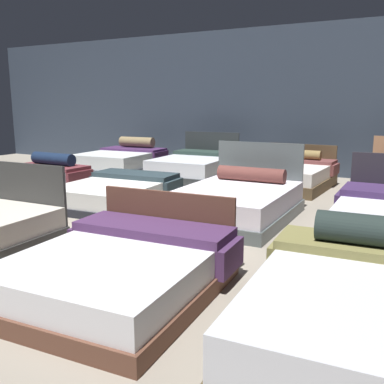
# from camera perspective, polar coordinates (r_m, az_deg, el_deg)

# --- Properties ---
(ground_plane) EXTENTS (18.00, 18.00, 0.02)m
(ground_plane) POSITION_cam_1_polar(r_m,az_deg,el_deg) (6.58, -4.04, -3.42)
(ground_plane) COLOR gray
(showroom_back_wall) EXTENTS (18.00, 0.06, 3.50)m
(showroom_back_wall) POSITION_cam_1_polar(r_m,az_deg,el_deg) (11.00, 10.08, 11.66)
(showroom_back_wall) COLOR #333D4C
(showroom_back_wall) RESTS_ON ground_plane
(bed_2) EXTENTS (1.77, 2.01, 0.78)m
(bed_2) POSITION_cam_1_polar(r_m,az_deg,el_deg) (4.01, -9.27, -10.00)
(bed_2) COLOR brown
(bed_2) RESTS_ON ground_plane
(bed_3) EXTENTS (1.67, 2.11, 0.84)m
(bed_3) POSITION_cam_1_polar(r_m,az_deg,el_deg) (3.22, 22.14, -15.06)
(bed_3) COLOR brown
(bed_3) RESTS_ON ground_plane
(bed_4) EXTENTS (1.69, 2.17, 0.71)m
(bed_4) POSITION_cam_1_polar(r_m,az_deg,el_deg) (8.94, -20.67, 1.37)
(bed_4) COLOR #494D60
(bed_4) RESTS_ON ground_plane
(bed_5) EXTENTS (1.66, 2.05, 0.46)m
(bed_5) POSITION_cam_1_polar(r_m,az_deg,el_deg) (7.47, -9.83, -0.08)
(bed_5) COLOR black
(bed_5) RESTS_ON ground_plane
(bed_6) EXTENTS (1.57, 2.17, 1.06)m
(bed_6) POSITION_cam_1_polar(r_m,az_deg,el_deg) (6.48, 5.85, -1.30)
(bed_6) COLOR #4D5656
(bed_6) RESTS_ON ground_plane
(bed_8) EXTENTS (1.72, 2.11, 0.84)m
(bed_8) POSITION_cam_1_polar(r_m,az_deg,el_deg) (10.96, -9.26, 3.98)
(bed_8) COLOR #4D535E
(bed_8) RESTS_ON ground_plane
(bed_9) EXTENTS (1.62, 2.09, 1.01)m
(bed_9) POSITION_cam_1_polar(r_m,az_deg,el_deg) (9.88, 0.40, 3.26)
(bed_9) COLOR #2C3032
(bed_9) RESTS_ON ground_plane
(bed_10) EXTENTS (1.72, 2.04, 0.82)m
(bed_10) POSITION_cam_1_polar(r_m,az_deg,el_deg) (9.10, 12.52, 2.19)
(bed_10) COLOR brown
(bed_10) RESTS_ON ground_plane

